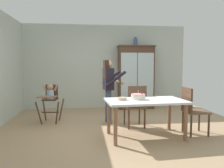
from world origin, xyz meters
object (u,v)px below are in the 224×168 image
(high_chair_with_toddler, at_px, (50,96))
(dining_chair_far_side, at_px, (136,103))
(dining_chair_right_end, at_px, (191,107))
(ceramic_vase, at_px, (135,42))
(serving_bowl, at_px, (122,99))
(china_cabinet, at_px, (136,77))
(birthday_cake, at_px, (138,97))
(dining_table, at_px, (145,105))
(adult_person, at_px, (109,83))

(high_chair_with_toddler, bearing_deg, dining_chair_far_side, -12.92)
(dining_chair_right_end, bearing_deg, dining_chair_far_side, 59.13)
(ceramic_vase, height_order, high_chair_with_toddler, ceramic_vase)
(serving_bowl, bearing_deg, china_cabinet, 72.05)
(birthday_cake, bearing_deg, china_cabinet, 77.98)
(dining_table, bearing_deg, dining_chair_far_side, 93.48)
(dining_chair_far_side, distance_m, dining_chair_right_end, 1.17)
(dining_table, bearing_deg, adult_person, 117.23)
(china_cabinet, relative_size, birthday_cake, 7.25)
(birthday_cake, height_order, dining_chair_right_end, dining_chair_right_end)
(ceramic_vase, xyz_separation_m, dining_table, (-0.45, -2.89, -1.50))
(dining_table, bearing_deg, birthday_cake, 145.43)
(serving_bowl, relative_size, dining_chair_far_side, 0.19)
(china_cabinet, distance_m, dining_chair_far_side, 2.34)
(china_cabinet, height_order, high_chair_with_toddler, china_cabinet)
(dining_table, distance_m, dining_chair_far_side, 0.66)
(ceramic_vase, relative_size, birthday_cake, 0.96)
(high_chair_with_toddler, height_order, dining_table, high_chair_with_toddler)
(china_cabinet, bearing_deg, dining_chair_far_side, -102.92)
(ceramic_vase, bearing_deg, dining_chair_right_end, -79.52)
(birthday_cake, xyz_separation_m, dining_chair_far_side, (0.08, 0.57, -0.24))
(ceramic_vase, relative_size, adult_person, 0.18)
(dining_chair_far_side, bearing_deg, china_cabinet, -107.69)
(dining_table, xyz_separation_m, dining_chair_far_side, (-0.04, 0.66, -0.09))
(china_cabinet, distance_m, ceramic_vase, 1.13)
(dining_table, distance_m, serving_bowl, 0.47)
(high_chair_with_toddler, relative_size, dining_chair_right_end, 0.99)
(china_cabinet, relative_size, serving_bowl, 11.28)
(high_chair_with_toddler, bearing_deg, dining_table, -27.21)
(serving_bowl, height_order, dining_chair_right_end, dining_chair_right_end)
(ceramic_vase, xyz_separation_m, high_chair_with_toddler, (-2.47, -1.51, -1.50))
(adult_person, height_order, dining_table, adult_person)
(birthday_cake, distance_m, serving_bowl, 0.34)
(adult_person, distance_m, dining_chair_far_side, 0.86)
(china_cabinet, bearing_deg, adult_person, -121.82)
(ceramic_vase, distance_m, high_chair_with_toddler, 3.26)
(china_cabinet, distance_m, serving_bowl, 3.03)
(high_chair_with_toddler, bearing_deg, china_cabinet, 38.47)
(serving_bowl, xyz_separation_m, dining_chair_far_side, (0.42, 0.64, -0.21))
(china_cabinet, bearing_deg, high_chair_with_toddler, -148.78)
(high_chair_with_toddler, height_order, birthday_cake, high_chair_with_toddler)
(china_cabinet, xyz_separation_m, serving_bowl, (-0.93, -2.87, -0.25))
(high_chair_with_toddler, xyz_separation_m, serving_bowl, (1.56, -1.36, 0.11))
(ceramic_vase, height_order, dining_chair_far_side, ceramic_vase)
(china_cabinet, xyz_separation_m, adult_person, (-1.07, -1.73, -0.05))
(dining_table, height_order, birthday_cake, birthday_cake)
(dining_chair_right_end, bearing_deg, birthday_cake, 88.37)
(ceramic_vase, bearing_deg, serving_bowl, -107.53)
(adult_person, relative_size, dining_table, 0.98)
(adult_person, height_order, serving_bowl, adult_person)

